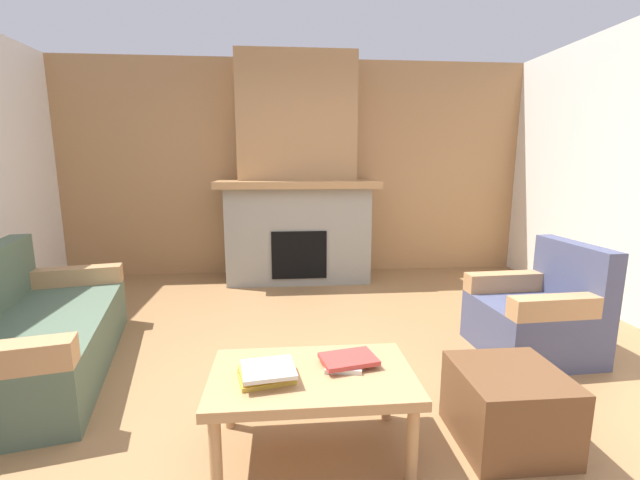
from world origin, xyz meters
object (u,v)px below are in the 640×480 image
at_px(fireplace, 297,185).
at_px(armchair, 538,315).
at_px(couch, 30,335).
at_px(ottoman, 508,407).
at_px(coffee_table, 312,383).

distance_m(fireplace, armchair, 2.99).
bearing_deg(armchair, fireplace, 127.72).
bearing_deg(fireplace, couch, -129.93).
bearing_deg(fireplace, ottoman, -73.49).
relative_size(fireplace, armchair, 3.18).
bearing_deg(armchair, coffee_table, -151.38).
relative_size(fireplace, coffee_table, 2.70).
bearing_deg(armchair, couch, -179.63).
height_order(armchair, ottoman, armchair).
height_order(couch, armchair, same).
xyz_separation_m(coffee_table, ottoman, (1.02, -0.02, -0.18)).
xyz_separation_m(couch, armchair, (3.67, 0.02, 0.01)).
relative_size(fireplace, couch, 1.39).
distance_m(fireplace, couch, 3.11).
distance_m(couch, armchair, 3.67).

